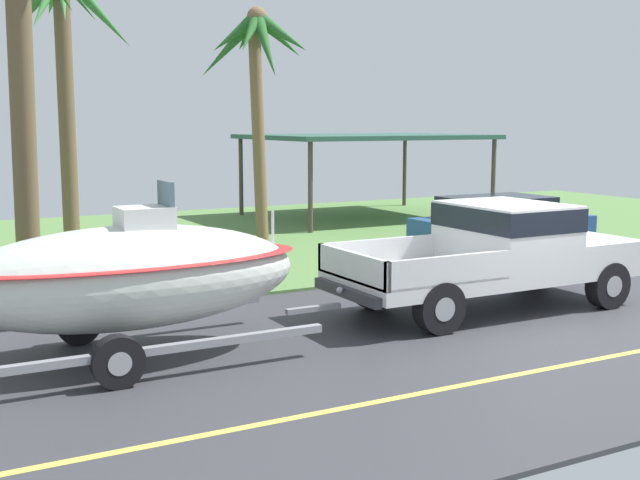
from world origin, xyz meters
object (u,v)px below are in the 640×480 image
object	(u,v)px
boat_on_trailer	(128,276)
palm_tree_near_right	(19,0)
carport_awning	(364,138)
palm_tree_far_left	(63,31)
parked_sedan_near	(501,225)
palm_tree_near_left	(257,59)
pickup_truck_towing	(504,249)

from	to	relation	value
boat_on_trailer	palm_tree_near_right	size ratio (longest dim) A/B	0.86
carport_awning	palm_tree_far_left	bearing A→B (deg)	-158.06
boat_on_trailer	palm_tree_near_right	world-z (taller)	palm_tree_near_right
boat_on_trailer	carport_awning	size ratio (longest dim) A/B	0.82
palm_tree_far_left	palm_tree_near_right	bearing A→B (deg)	-110.77
parked_sedan_near	carport_awning	distance (m)	7.85
palm_tree_near_left	palm_tree_near_right	bearing A→B (deg)	-142.66
pickup_truck_towing	boat_on_trailer	size ratio (longest dim) A/B	0.96
pickup_truck_towing	palm_tree_near_right	world-z (taller)	palm_tree_near_right
parked_sedan_near	palm_tree_near_right	distance (m)	11.75
parked_sedan_near	palm_tree_far_left	size ratio (longest dim) A/B	0.66
pickup_truck_towing	boat_on_trailer	world-z (taller)	boat_on_trailer
boat_on_trailer	carport_awning	bearing A→B (deg)	47.46
palm_tree_near_right	palm_tree_far_left	world-z (taller)	palm_tree_near_right
boat_on_trailer	palm_tree_far_left	distance (m)	8.94
palm_tree_near_left	palm_tree_near_right	distance (m)	8.26
boat_on_trailer	palm_tree_far_left	bearing A→B (deg)	83.66
carport_awning	palm_tree_near_right	world-z (taller)	palm_tree_near_right
pickup_truck_towing	carport_awning	xyz separation A→B (m)	(4.62, 12.06, 1.62)
parked_sedan_near	palm_tree_far_left	xyz separation A→B (m)	(-9.43, 3.46, 4.42)
parked_sedan_near	palm_tree_near_right	bearing A→B (deg)	-178.39
parked_sedan_near	boat_on_trailer	bearing A→B (deg)	-156.43
palm_tree_near_left	palm_tree_far_left	distance (m)	5.29
palm_tree_far_left	boat_on_trailer	bearing A→B (deg)	-96.34
palm_tree_near_right	palm_tree_near_left	bearing A→B (deg)	37.34
parked_sedan_near	carport_awning	bearing A→B (deg)	84.26
pickup_truck_towing	boat_on_trailer	xyz separation A→B (m)	(-6.45, -0.00, 0.12)
carport_awning	parked_sedan_near	bearing A→B (deg)	-95.74
boat_on_trailer	carport_awning	distance (m)	16.44
carport_awning	palm_tree_far_left	size ratio (longest dim) A/B	1.07
carport_awning	palm_tree_near_right	distance (m)	14.26
boat_on_trailer	palm_tree_far_left	xyz separation A→B (m)	(0.88, 7.96, 3.96)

